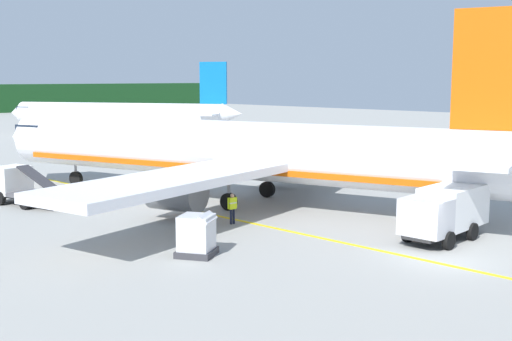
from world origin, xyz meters
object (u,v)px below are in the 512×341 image
Objects in this scene: service_truck_pushback at (445,211)px; cargo_container_near at (197,235)px; service_truck_baggage at (20,186)px; airliner_mid_apron at (122,115)px; airliner_foreground at (237,152)px; crew_marshaller at (232,206)px.

service_truck_pushback is 2.57× the size of cargo_container_near.
service_truck_baggage is 2.83× the size of cargo_container_near.
airliner_mid_apron is at bearing 48.34° from service_truck_baggage.
service_truck_baggage is (-10.25, 9.84, -2.20)m from airliner_foreground.
service_truck_pushback reaches higher than cargo_container_near.
crew_marshaller is at bearing 32.39° from cargo_container_near.
airliner_foreground reaches higher than airliner_mid_apron.
airliner_foreground is 1.23× the size of airliner_mid_apron.
cargo_container_near is (-34.46, -56.46, -2.00)m from airliner_mid_apron.
service_truck_baggage reaches higher than crew_marshaller.
crew_marshaller is at bearing -69.24° from service_truck_baggage.
airliner_mid_apron is at bearing 61.48° from crew_marshaller.
cargo_container_near is 6.83m from crew_marshaller.
service_truck_baggage is at bearing 136.17° from airliner_foreground.
service_truck_baggage is 1.10× the size of service_truck_pushback.
cargo_container_near is at bearing -147.61° from crew_marshaller.
airliner_foreground is 7.02m from crew_marshaller.
service_truck_baggage is at bearing 89.04° from cargo_container_near.
airliner_mid_apron is 14.85× the size of cargo_container_near.
airliner_foreground is 6.44× the size of service_truck_baggage.
service_truck_baggage is 26.92m from service_truck_pushback.
crew_marshaller is (-5.06, 10.37, -0.47)m from service_truck_pushback.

